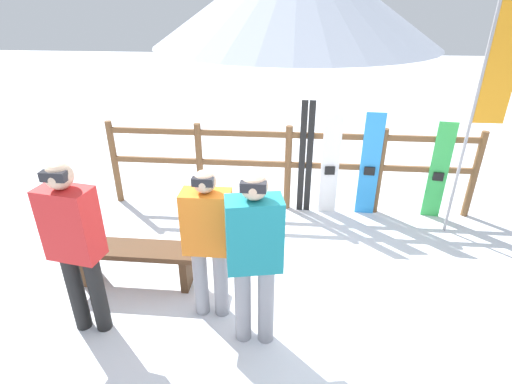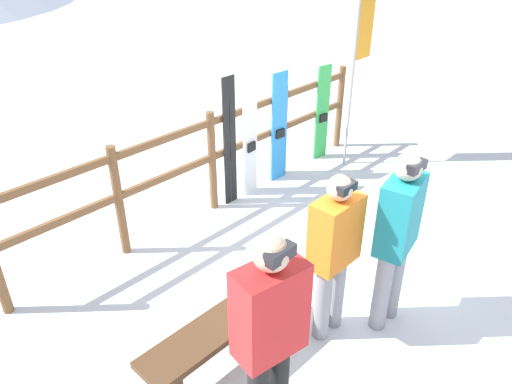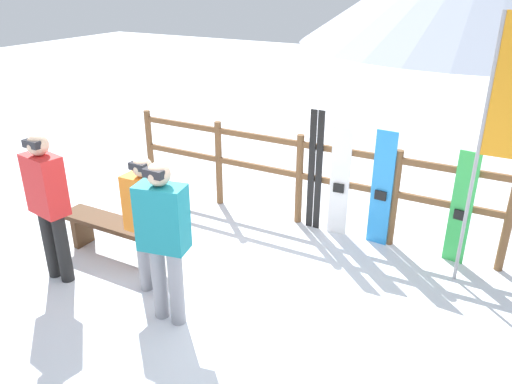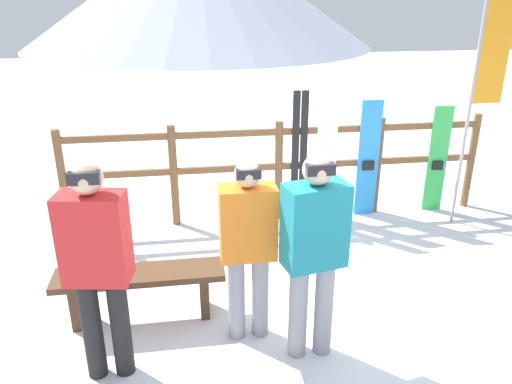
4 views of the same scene
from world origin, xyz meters
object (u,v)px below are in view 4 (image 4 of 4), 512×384
(person_red, at_px, (97,260))
(rental_flag, at_px, (485,71))
(person_orange, at_px, (248,241))
(snowboard_white, at_px, (326,163))
(bench, at_px, (140,283))
(snowboard_blue, at_px, (368,160))
(ski_pair_black, at_px, (299,157))
(person_teal, at_px, (314,246))
(snowboard_green, at_px, (437,160))

(person_red, distance_m, rental_flag, 4.79)
(person_orange, xyz_separation_m, snowboard_white, (1.31, 2.28, -0.17))
(bench, bearing_deg, person_orange, -22.96)
(rental_flag, bearing_deg, bench, -159.41)
(snowboard_white, relative_size, snowboard_blue, 0.98)
(ski_pair_black, xyz_separation_m, snowboard_white, (0.35, -0.00, -0.09))
(bench, relative_size, person_red, 0.86)
(ski_pair_black, bearing_deg, person_teal, -100.82)
(snowboard_green, bearing_deg, snowboard_white, 180.00)
(person_teal, height_order, ski_pair_black, person_teal)
(person_orange, distance_m, person_teal, 0.56)
(bench, height_order, snowboard_white, snowboard_white)
(snowboard_blue, relative_size, snowboard_green, 1.07)
(person_orange, bearing_deg, rental_flag, 31.75)
(person_red, height_order, ski_pair_black, person_red)
(person_orange, height_order, ski_pair_black, ski_pair_black)
(person_teal, distance_m, rental_flag, 3.50)
(snowboard_blue, distance_m, snowboard_green, 0.96)
(snowboard_blue, bearing_deg, snowboard_green, -0.01)
(person_orange, relative_size, snowboard_white, 1.06)
(person_orange, xyz_separation_m, ski_pair_black, (0.96, 2.28, -0.07))
(person_orange, distance_m, rental_flag, 3.71)
(person_red, xyz_separation_m, snowboard_blue, (3.00, 2.59, -0.25))
(person_teal, height_order, snowboard_green, person_teal)
(person_orange, relative_size, snowboard_green, 1.11)
(snowboard_white, xyz_separation_m, snowboard_blue, (0.56, 0.00, 0.02))
(snowboard_green, bearing_deg, bench, -153.31)
(person_red, height_order, snowboard_white, person_red)
(bench, height_order, snowboard_blue, snowboard_blue)
(snowboard_white, relative_size, snowboard_green, 1.05)
(person_orange, bearing_deg, bench, 157.04)
(person_orange, xyz_separation_m, rental_flag, (3.03, 1.88, 1.00))
(person_teal, bearing_deg, bench, 153.39)
(bench, height_order, person_orange, person_orange)
(snowboard_blue, bearing_deg, snowboard_white, -180.00)
(person_teal, relative_size, snowboard_green, 1.20)
(person_orange, xyz_separation_m, snowboard_green, (2.83, 2.28, -0.20))
(bench, xyz_separation_m, snowboard_blue, (2.79, 1.89, 0.41))
(person_red, xyz_separation_m, person_orange, (1.13, 0.31, -0.10))
(person_orange, height_order, person_teal, person_teal)
(person_teal, bearing_deg, ski_pair_black, 79.18)
(person_orange, bearing_deg, snowboard_white, 60.04)
(person_red, distance_m, person_teal, 1.59)
(ski_pair_black, xyz_separation_m, rental_flag, (2.07, -0.40, 1.08))
(person_red, distance_m, snowboard_green, 4.74)
(person_red, bearing_deg, bench, 73.87)
(rental_flag, bearing_deg, snowboard_green, 116.68)
(snowboard_white, bearing_deg, bench, -139.83)
(rental_flag, bearing_deg, person_teal, -139.66)
(person_red, bearing_deg, person_teal, 0.15)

